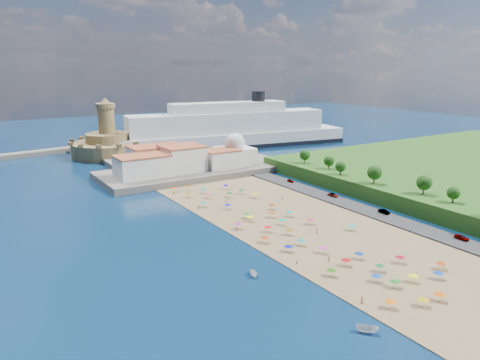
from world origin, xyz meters
TOP-DOWN VIEW (x-y plane):
  - ground at (0.00, 0.00)m, footprint 700.00×700.00m
  - terrace at (10.00, 73.00)m, footprint 90.00×36.00m
  - jetty at (-12.00, 108.00)m, footprint 18.00×70.00m
  - waterfront_buildings at (-3.05, 73.64)m, footprint 57.00×29.00m
  - domed_building at (30.00, 71.00)m, footprint 16.00×16.00m
  - fortress at (-12.00, 138.00)m, footprint 40.00×40.00m
  - cruise_ship at (59.67, 126.97)m, footprint 156.48×47.45m
  - beach_parasols at (-1.94, -11.40)m, footprint 31.36×115.50m
  - beachgoers at (-1.90, -1.27)m, footprint 34.18×100.83m
  - moored_boats at (-25.20, -51.53)m, footprint 8.04×36.43m
  - parked_cars at (36.00, -9.03)m, footprint 2.39×84.32m
  - hillside_trees at (49.61, -9.02)m, footprint 10.22×105.98m

SIDE VIEW (x-z plane):
  - ground at x=0.00m, z-range 0.00..0.00m
  - moored_boats at x=-25.20m, z-range -0.04..1.64m
  - beachgoers at x=-1.90m, z-range 0.19..2.07m
  - jetty at x=-12.00m, z-range 0.00..2.40m
  - parked_cars at x=36.00m, z-range 0.64..2.09m
  - terrace at x=10.00m, z-range 0.00..3.00m
  - beach_parasols at x=-1.94m, z-range 1.05..3.25m
  - fortress at x=-12.00m, z-range -9.52..22.88m
  - waterfront_buildings at x=-3.05m, z-range 2.38..13.38m
  - domed_building at x=30.00m, z-range 1.47..16.47m
  - hillside_trees at x=49.61m, z-range 6.31..13.47m
  - cruise_ship at x=59.67m, z-range -6.90..26.94m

